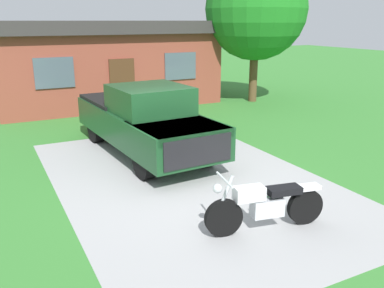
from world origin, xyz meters
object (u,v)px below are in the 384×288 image
object	(u,v)px
pickup_truck	(143,119)
neighbor_house	(104,61)
shade_tree	(256,9)
motorcycle	(265,205)

from	to	relation	value
pickup_truck	neighbor_house	world-z (taller)	neighbor_house
shade_tree	pickup_truck	bearing A→B (deg)	-145.44
motorcycle	pickup_truck	xyz separation A→B (m)	(-0.28, 5.12, 0.48)
motorcycle	neighbor_house	xyz separation A→B (m)	(0.83, 12.87, 1.32)
neighbor_house	pickup_truck	bearing A→B (deg)	-98.11
shade_tree	neighbor_house	xyz separation A→B (m)	(-5.94, 2.91, -2.19)
pickup_truck	shade_tree	xyz separation A→B (m)	(7.04, 4.85, 3.03)
pickup_truck	motorcycle	bearing A→B (deg)	-86.88
motorcycle	neighbor_house	size ratio (longest dim) A/B	0.23
shade_tree	neighbor_house	bearing A→B (deg)	153.92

